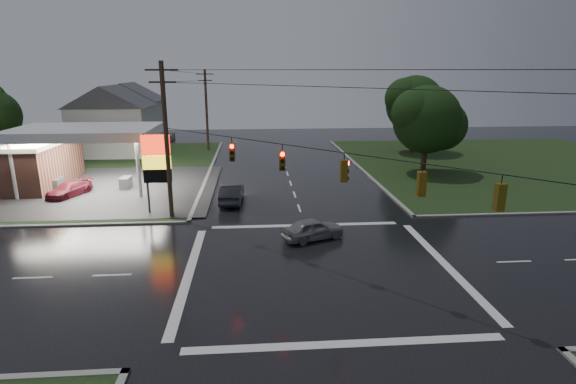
{
  "coord_description": "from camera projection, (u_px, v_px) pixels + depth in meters",
  "views": [
    {
      "loc": [
        -3.45,
        -22.2,
        10.38
      ],
      "look_at": [
        -1.35,
        4.85,
        3.0
      ],
      "focal_mm": 28.0,
      "sensor_mm": 36.0,
      "label": 1
    }
  ],
  "objects": [
    {
      "name": "house_near",
      "position": [
        113.0,
        119.0,
        56.25
      ],
      "size": [
        11.05,
        8.48,
        8.6
      ],
      "color": "silver",
      "rests_on": "ground"
    },
    {
      "name": "house_far",
      "position": [
        130.0,
        111.0,
        67.72
      ],
      "size": [
        11.05,
        8.48,
        8.6
      ],
      "color": "silver",
      "rests_on": "ground"
    },
    {
      "name": "gas_station",
      "position": [
        8.0,
        159.0,
        40.7
      ],
      "size": [
        26.2,
        18.0,
        5.6
      ],
      "color": "#2D2D2D",
      "rests_on": "ground"
    },
    {
      "name": "pylon_sign",
      "position": [
        157.0,
        161.0,
        32.6
      ],
      "size": [
        2.0,
        0.35,
        6.0
      ],
      "color": "#59595E",
      "rests_on": "ground"
    },
    {
      "name": "tree_ne_near",
      "position": [
        428.0,
        120.0,
        45.09
      ],
      "size": [
        7.99,
        6.8,
        8.98
      ],
      "color": "black",
      "rests_on": "ground"
    },
    {
      "name": "utility_pole_nw",
      "position": [
        166.0,
        139.0,
        31.27
      ],
      "size": [
        2.2,
        0.32,
        11.0
      ],
      "color": "#382619",
      "rests_on": "ground"
    },
    {
      "name": "grass_ne",
      "position": [
        512.0,
        164.0,
        51.28
      ],
      "size": [
        36.0,
        36.0,
        0.08
      ],
      "primitive_type": "cube",
      "color": "black",
      "rests_on": "ground"
    },
    {
      "name": "car_crossing",
      "position": [
        313.0,
        229.0,
        28.38
      ],
      "size": [
        4.28,
        3.0,
        1.35
      ],
      "primitive_type": "imported",
      "rotation": [
        0.0,
        0.0,
        1.96
      ],
      "color": "gray",
      "rests_on": "ground"
    },
    {
      "name": "car_north",
      "position": [
        232.0,
        193.0,
        36.26
      ],
      "size": [
        1.9,
        4.77,
        1.54
      ],
      "primitive_type": "imported",
      "rotation": [
        0.0,
        0.0,
        3.08
      ],
      "color": "#212329",
      "rests_on": "ground"
    },
    {
      "name": "tree_ne_far",
      "position": [
        416.0,
        105.0,
        56.7
      ],
      "size": [
        8.46,
        7.2,
        9.8
      ],
      "color": "black",
      "rests_on": "ground"
    },
    {
      "name": "car_pump",
      "position": [
        69.0,
        189.0,
        37.97
      ],
      "size": [
        3.3,
        4.68,
        1.26
      ],
      "primitive_type": "imported",
      "rotation": [
        0.0,
        0.0,
        -0.39
      ],
      "color": "maroon",
      "rests_on": "ground"
    },
    {
      "name": "traffic_signals",
      "position": [
        323.0,
        150.0,
        22.62
      ],
      "size": [
        26.87,
        26.87,
        1.47
      ],
      "color": "black",
      "rests_on": "ground"
    },
    {
      "name": "utility_pole_n",
      "position": [
        207.0,
        109.0,
        58.75
      ],
      "size": [
        2.2,
        0.32,
        10.5
      ],
      "color": "#382619",
      "rests_on": "ground"
    },
    {
      "name": "grass_nw",
      "position": [
        40.0,
        171.0,
        47.4
      ],
      "size": [
        36.0,
        36.0,
        0.08
      ],
      "primitive_type": "cube",
      "color": "black",
      "rests_on": "ground"
    },
    {
      "name": "ground",
      "position": [
        320.0,
        268.0,
        24.34
      ],
      "size": [
        120.0,
        120.0,
        0.0
      ],
      "primitive_type": "plane",
      "color": "black",
      "rests_on": "ground"
    }
  ]
}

